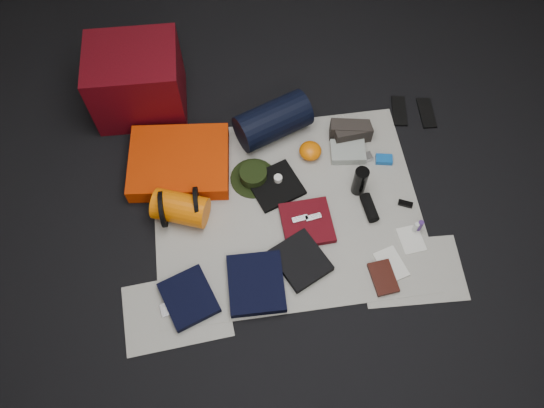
{
  "coord_description": "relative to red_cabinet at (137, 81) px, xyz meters",
  "views": [
    {
      "loc": [
        -0.3,
        -1.46,
        2.86
      ],
      "look_at": [
        -0.09,
        -0.01,
        0.1
      ],
      "focal_mm": 35.0,
      "sensor_mm": 36.0,
      "label": 1
    }
  ],
  "objects": [
    {
      "name": "newspaper_sheet_front_left",
      "position": [
        0.14,
        -1.47,
        -0.24
      ],
      "size": [
        0.61,
        0.44,
        0.0
      ],
      "primitive_type": "cube",
      "rotation": [
        0.0,
        0.0,
        0.07
      ],
      "color": "beige",
      "rests_on": "floor"
    },
    {
      "name": "toiletry_clear",
      "position": [
        1.56,
        -1.18,
        -0.19
      ],
      "size": [
        0.03,
        0.03,
        0.09
      ],
      "primitive_type": "cylinder",
      "rotation": [
        0.0,
        0.0,
        0.15
      ],
      "color": "silver",
      "rests_on": "newspaper_mat"
    },
    {
      "name": "energy_bar_a",
      "position": [
        0.9,
        -1.03,
        -0.18
      ],
      "size": [
        0.1,
        0.05,
        0.01
      ],
      "primitive_type": "cube",
      "rotation": [
        0.0,
        0.0,
        0.14
      ],
      "color": "silver",
      "rests_on": "red_shirt"
    },
    {
      "name": "sack_strap_right",
      "position": [
        0.31,
        -0.88,
        -0.12
      ],
      "size": [
        0.02,
        0.22,
        0.22
      ],
      "primitive_type": "cylinder",
      "rotation": [
        0.0,
        1.57,
        0.0
      ],
      "color": "black",
      "rests_on": "newspaper_mat"
    },
    {
      "name": "trousers_charcoal",
      "position": [
        0.86,
        -1.28,
        -0.21
      ],
      "size": [
        0.36,
        0.38,
        0.05
      ],
      "primitive_type": "cube",
      "rotation": [
        0.0,
        0.0,
        0.45
      ],
      "color": "black",
      "rests_on": "newspaper_mat"
    },
    {
      "name": "floor",
      "position": [
        0.84,
        -0.92,
        -0.25
      ],
      "size": [
        4.5,
        4.5,
        0.02
      ],
      "primitive_type": "cube",
      "color": "black",
      "rests_on": "ground"
    },
    {
      "name": "newspaper_mat",
      "position": [
        0.84,
        -0.92,
        -0.23
      ],
      "size": [
        1.6,
        1.3,
        0.01
      ],
      "primitive_type": "cube",
      "color": "beige",
      "rests_on": "floor"
    },
    {
      "name": "sack_strap_left",
      "position": [
        0.11,
        -0.88,
        -0.12
      ],
      "size": [
        0.02,
        0.22,
        0.22
      ],
      "primitive_type": "cylinder",
      "rotation": [
        0.0,
        1.57,
        0.0
      ],
      "color": "black",
      "rests_on": "newspaper_mat"
    },
    {
      "name": "orange_stuff_sack",
      "position": [
        1.04,
        -0.56,
        -0.18
      ],
      "size": [
        0.17,
        0.17,
        0.09
      ],
      "primitive_type": "ellipsoid",
      "rotation": [
        0.0,
        0.0,
        0.23
      ],
      "color": "#DF6203",
      "rests_on": "newspaper_mat"
    },
    {
      "name": "trousers_navy_b",
      "position": [
        0.59,
        -1.38,
        -0.2
      ],
      "size": [
        0.32,
        0.36,
        0.06
      ],
      "primitive_type": "cube",
      "rotation": [
        0.0,
        0.0,
        -0.03
      ],
      "color": "black",
      "rests_on": "newspaper_mat"
    },
    {
      "name": "hiking_boot_right",
      "position": [
        1.33,
        -0.48,
        -0.17
      ],
      "size": [
        0.25,
        0.11,
        0.12
      ],
      "primitive_type": "cube",
      "rotation": [
        0.0,
        0.0,
        0.08
      ],
      "color": "#2C2622",
      "rests_on": "newspaper_mat"
    },
    {
      "name": "cyan_case",
      "position": [
        1.5,
        -0.67,
        -0.21
      ],
      "size": [
        0.12,
        0.09,
        0.03
      ],
      "primitive_type": "cube",
      "rotation": [
        0.0,
        0.0,
        -0.2
      ],
      "color": "#1153A4",
      "rests_on": "newspaper_mat"
    },
    {
      "name": "boonie_brim",
      "position": [
        0.66,
        -0.69,
        -0.23
      ],
      "size": [
        0.34,
        0.34,
        0.01
      ],
      "primitive_type": "cylinder",
      "rotation": [
        0.0,
        0.0,
        -0.18
      ],
      "color": "black",
      "rests_on": "newspaper_mat"
    },
    {
      "name": "tape_roll",
      "position": [
        0.81,
        -0.74,
        -0.18
      ],
      "size": [
        0.05,
        0.05,
        0.03
      ],
      "primitive_type": "cylinder",
      "color": "silver",
      "rests_on": "black_tshirt"
    },
    {
      "name": "water_bottle",
      "position": [
        1.29,
        -0.86,
        -0.12
      ],
      "size": [
        0.1,
        0.1,
        0.21
      ],
      "primitive_type": "cylinder",
      "rotation": [
        0.0,
        0.0,
        -0.24
      ],
      "color": "black",
      "rests_on": "newspaper_mat"
    },
    {
      "name": "first_aid_pouch",
      "position": [
        1.28,
        -0.59,
        -0.2
      ],
      "size": [
        0.24,
        0.19,
        0.05
      ],
      "primitive_type": "cube",
      "rotation": [
        0.0,
        0.0,
        -0.12
      ],
      "color": "gray",
      "rests_on": "newspaper_mat"
    },
    {
      "name": "boonie_crown",
      "position": [
        0.66,
        -0.69,
        -0.19
      ],
      "size": [
        0.17,
        0.17,
        0.08
      ],
      "primitive_type": "cylinder",
      "color": "black",
      "rests_on": "boonie_brim"
    },
    {
      "name": "hiking_boot_left",
      "position": [
        1.31,
        -0.45,
        -0.17
      ],
      "size": [
        0.26,
        0.14,
        0.12
      ],
      "primitive_type": "cube",
      "rotation": [
        0.0,
        0.0,
        -0.19
      ],
      "color": "#2C2622",
      "rests_on": "newspaper_mat"
    },
    {
      "name": "map_printout",
      "position": [
        1.53,
        -1.23,
        -0.23
      ],
      "size": [
        0.15,
        0.18,
        0.01
      ],
      "primitive_type": "cube",
      "rotation": [
        0.0,
        0.0,
        0.09
      ],
      "color": "silver",
      "rests_on": "newspaper_mat"
    },
    {
      "name": "paperback_book",
      "position": [
        1.31,
        -1.45,
        -0.22
      ],
      "size": [
        0.15,
        0.21,
        0.03
      ],
      "primitive_type": "cube",
      "rotation": [
        0.0,
        0.0,
        0.1
      ],
      "color": "black",
      "rests_on": "newspaper_mat"
    },
    {
      "name": "energy_bar_b",
      "position": [
        0.98,
        -1.03,
        -0.18
      ],
      "size": [
        0.1,
        0.05,
        0.01
      ],
      "primitive_type": "cube",
      "rotation": [
        0.0,
        0.0,
        0.14
      ],
      "color": "silver",
      "rests_on": "red_shirt"
    },
    {
      "name": "red_cabinet",
      "position": [
        0.0,
        0.0,
        0.0
      ],
      "size": [
        0.59,
        0.49,
        0.47
      ],
      "primitive_type": "cube",
      "rotation": [
        0.0,
        0.0,
        -0.04
      ],
      "color": "#4A050C",
      "rests_on": "floor"
    },
    {
      "name": "black_tshirt",
      "position": [
        0.79,
        -0.77,
        -0.22
      ],
      "size": [
        0.37,
        0.36,
        0.03
      ],
      "primitive_type": "cube",
      "rotation": [
        0.0,
        0.0,
        0.35
      ],
      "color": "black",
      "rests_on": "newspaper_mat"
    },
    {
      "name": "map_booklet",
      "position": [
        1.37,
        -1.37,
        -0.23
      ],
      "size": [
        0.18,
        0.23,
        0.01
      ],
      "primitive_type": "cube",
      "rotation": [
        0.0,
        0.0,
        0.27
      ],
      "color": "silver",
      "rests_on": "newspaper_mat"
    },
    {
      "name": "toiletry_purple",
      "position": [
        1.59,
        -1.17,
        -0.18
      ],
      "size": [
        0.04,
        0.04,
        0.09
      ],
      "primitive_type": "cylinder",
      "rotation": [
        0.0,
        0.0,
        0.43
      ],
      "color": "#40216C",
      "rests_on": "newspaper_mat"
    },
    {
      "name": "trousers_navy_a",
      "position": [
        0.21,
        -1.41,
        -0.21
      ],
      "size": [
        0.35,
        0.37,
        0.05
      ],
      "primitive_type": "cube",
      "rotation": [
        0.0,
        0.0,
        0.34
      ],
      "color": "black",
      "rests_on": "newspaper_mat"
    },
    {
      "name": "sleeping_pad",
      "position": [
        0.21,
        -0.54,
        -0.18
      ],
      "size": [
        0.66,
        0.56,
        0.11
      ],
      "primitive_type": "cube",
      "rotation": [
        0.0,
        0.0,
        -0.1
      ],
      "color": "#C82F02",
      "rests_on": "newspaper_mat"
    },
    {
      "name": "speaker",
      "position": [
        1.32,
        -1.01,
        -0.2
      ],
      "size": [
        0.09,
        0.18,
        0.07
      ],
      "primitive_type": "cylinder",
      "rotation": [
        1.57,
        0.0,
        0.11
      ],
      "color": "black",
      "rests_on": "newspaper_mat"
    },
    {
      "name": "compact_camera",
      "position": [
        1.38,
        -0.65,
        -0.21
      ],
      "size": [
        0.1,
        0.07,
        0.04
      ],
      "primitive_type": "cube",
      "rotation": [
        0.0,
        0.0,
        0.18
      ],
      "color": "silver",
      "rests_on": "newspaper_mat"
    },
    {
      "name": "flip_flop_right",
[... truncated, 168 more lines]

